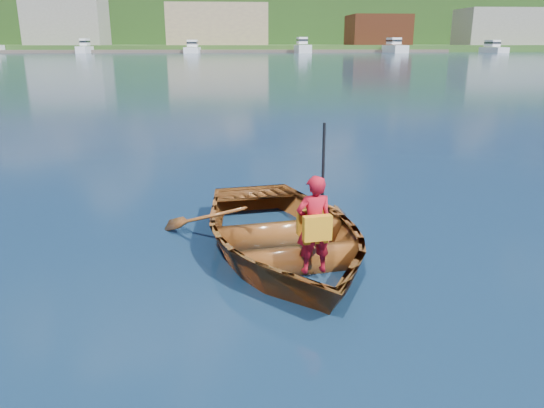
# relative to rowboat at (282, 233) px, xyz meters

# --- Properties ---
(ground) EXTENTS (600.00, 600.00, 0.00)m
(ground) POSITION_rel_rowboat_xyz_m (0.70, 0.21, -0.29)
(ground) COLOR #162D44
(ground) RESTS_ON ground
(rowboat) EXTENTS (3.74, 4.73, 0.88)m
(rowboat) POSITION_rel_rowboat_xyz_m (0.00, 0.00, 0.00)
(rowboat) COLOR #69340E
(rowboat) RESTS_ON ground
(child_paddler) EXTENTS (0.48, 0.39, 1.78)m
(child_paddler) POSITION_rel_rowboat_xyz_m (0.31, -0.86, 0.41)
(child_paddler) COLOR #AC0F21
(child_paddler) RESTS_ON ground
(shoreline) EXTENTS (400.00, 140.00, 22.00)m
(shoreline) POSITION_rel_rowboat_xyz_m (0.70, 236.82, 10.03)
(shoreline) COLOR #2E4E21
(shoreline) RESTS_ON ground
(dock) EXTENTS (159.97, 12.89, 0.80)m
(dock) POSITION_rel_rowboat_xyz_m (-8.63, 148.21, 0.11)
(dock) COLOR brown
(dock) RESTS_ON ground
(waterfront_buildings) EXTENTS (202.00, 16.00, 14.00)m
(waterfront_buildings) POSITION_rel_rowboat_xyz_m (-7.04, 165.21, 7.45)
(waterfront_buildings) COLOR maroon
(waterfront_buildings) RESTS_ON ground
(marina_yachts) EXTENTS (141.18, 13.78, 4.40)m
(marina_yachts) POSITION_rel_rowboat_xyz_m (2.27, 143.54, 1.11)
(marina_yachts) COLOR white
(marina_yachts) RESTS_ON ground
(hillside_trees) EXTENTS (308.20, 84.50, 26.39)m
(hillside_trees) POSITION_rel_rowboat_xyz_m (15.77, 228.63, 15.77)
(hillside_trees) COLOR #382314
(hillside_trees) RESTS_ON ground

